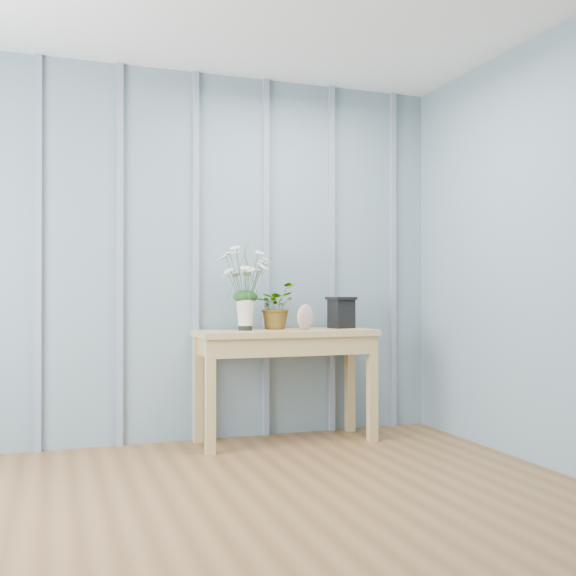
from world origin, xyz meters
name	(u,v)px	position (x,y,z in m)	size (l,w,h in m)	color
room_shell	(199,87)	(0.00, 0.92, 1.99)	(4.00, 4.50, 2.50)	gray
sideboard	(286,347)	(0.81, 1.99, 0.64)	(1.20, 0.45, 0.75)	tan
daisy_vase	(245,276)	(0.54, 2.01, 1.11)	(0.40, 0.31, 0.57)	black
spider_plant	(275,306)	(0.78, 2.11, 0.91)	(0.28, 0.25, 0.32)	#123612
felt_disc_vessel	(305,317)	(0.94, 1.95, 0.84)	(0.17, 0.05, 0.17)	#964958
carved_box	(341,312)	(1.25, 2.06, 0.86)	(0.21, 0.18, 0.22)	black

